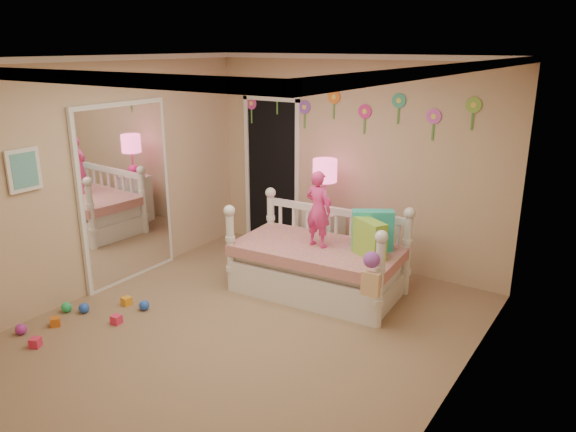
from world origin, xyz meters
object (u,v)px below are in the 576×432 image
Objects in this scene: nightstand at (324,238)px; table_lamp at (325,177)px; child at (318,209)px; daybed at (318,250)px.

table_lamp reaches higher than nightstand.
child is 1.17× the size of nightstand.
table_lamp is at bearing -90.43° from nightstand.
table_lamp is (-0.34, 0.72, 0.65)m from daybed.
table_lamp is at bearing -59.62° from child.
child reaches higher than table_lamp.
nightstand is at bearing 111.22° from daybed.
nightstand is 0.80m from table_lamp.
child is at bearing -58.39° from nightstand.
daybed is 0.48m from child.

